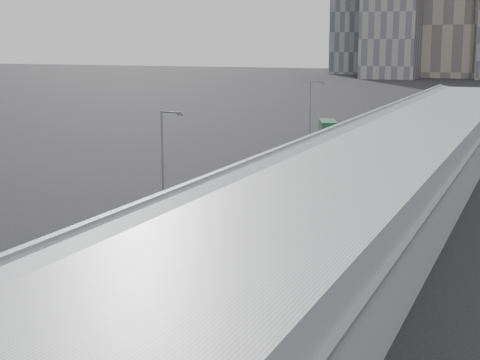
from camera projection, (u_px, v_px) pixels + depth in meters
The scene contains 18 objects.
sidewalk at pixel (331, 219), 62.77m from camera, with size 10.00×170.00×0.12m, color gray.
lane_line at pixel (219, 209), 66.76m from camera, with size 0.12×160.00×0.02m, color gold.
depot at pixel (379, 183), 60.61m from camera, with size 12.45×160.40×7.20m.
bus_2 at pixel (145, 251), 47.85m from camera, with size 3.40×12.78×3.70m.
bus_3 at pixel (219, 214), 57.93m from camera, with size 3.32×12.79×3.70m.
bus_4 at pixel (284, 180), 72.62m from camera, with size 3.51×12.46×3.59m.
bus_5 at pixel (324, 158), 86.05m from camera, with size 3.10×12.72×3.69m.
bus_6 at pixel (352, 144), 97.97m from camera, with size 2.85×12.43×3.61m.
bus_7 at pixel (376, 131), 110.86m from camera, with size 3.40×13.18×3.81m.
bus_8 at pixel (396, 124), 120.36m from camera, with size 2.93×13.21×3.85m.
bus_9 at pixel (408, 117), 133.23m from camera, with size 2.79×12.15×3.53m.
tree_1 at pixel (133, 264), 39.05m from camera, with size 2.33×2.33×4.54m.
tree_2 at pixel (299, 179), 64.02m from camera, with size 1.87×1.87×4.13m.
tree_3 at pixel (361, 147), 83.39m from camera, with size 1.18×1.18×3.84m.
street_lamp_near at pixel (164, 159), 60.62m from camera, with size 2.04×0.22×9.42m.
street_lamp_far at pixel (311, 111), 101.32m from camera, with size 2.04×0.22×9.65m.
shipping_container at pixel (328, 130), 113.86m from camera, with size 2.43×6.60×2.92m, color #144325.
suv at pixel (378, 117), 139.58m from camera, with size 2.81×6.09×1.69m, color black.
Camera 1 is at (25.35, -4.34, 14.99)m, focal length 55.00 mm.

